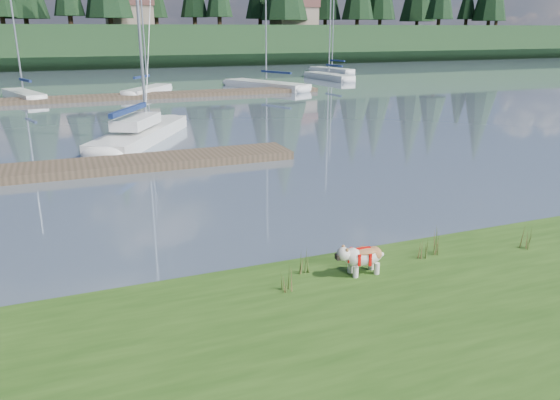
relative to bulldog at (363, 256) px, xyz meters
name	(u,v)px	position (x,y,z in m)	size (l,w,h in m)	color
ground	(122,99)	(-0.89, 32.60, -0.72)	(200.00, 200.00, 0.00)	slate
bank	(432,399)	(-0.89, -3.40, -0.54)	(60.00, 9.00, 0.35)	#2F5318
ridge	(86,46)	(-0.89, 75.60, 1.78)	(200.00, 20.00, 5.00)	black
bulldog	(363,256)	(0.00, 0.00, 0.00)	(0.97, 0.45, 0.58)	silver
sailboat_main	(146,129)	(-1.50, 16.99, -0.29)	(5.89, 8.60, 12.79)	white
dock_near	(72,168)	(-4.89, 11.60, -0.57)	(16.00, 2.00, 0.30)	#4C3D2C
dock_far	(150,95)	(1.11, 32.60, -0.57)	(26.00, 2.20, 0.30)	#4C3D2C
sailboat_bg_1	(21,94)	(-7.58, 35.37, -0.39)	(3.42, 6.91, 10.32)	white
sailboat_bg_2	(151,89)	(1.55, 34.99, -0.38)	(4.89, 6.25, 10.20)	white
sailboat_bg_3	(259,84)	(10.84, 36.16, -0.39)	(5.59, 9.54, 13.91)	white
sailboat_bg_4	(325,76)	(19.74, 41.65, -0.39)	(2.33, 7.98, 11.60)	white
sailboat_bg_5	(328,70)	(23.73, 48.88, -0.39)	(3.00, 7.15, 10.14)	white
weed_0	(304,263)	(-1.03, 0.38, -0.14)	(0.17, 0.14, 0.54)	#475B23
weed_1	(362,255)	(0.23, 0.41, -0.19)	(0.17, 0.14, 0.42)	#475B23
weed_2	(437,242)	(1.92, 0.26, -0.11)	(0.17, 0.14, 0.61)	#475B23
weed_3	(287,280)	(-1.59, -0.12, -0.16)	(0.17, 0.14, 0.49)	#475B23
weed_4	(424,249)	(1.52, 0.15, -0.16)	(0.17, 0.14, 0.49)	#475B23
weed_5	(527,238)	(3.87, -0.19, -0.14)	(0.17, 0.14, 0.53)	#475B23
mud_lip	(298,273)	(-0.89, 1.00, -0.65)	(60.00, 0.50, 0.14)	#33281C
house_1	(129,10)	(5.11, 73.60, 6.60)	(6.30, 5.30, 4.65)	gray
house_2	(294,11)	(29.11, 71.60, 6.60)	(6.30, 5.30, 4.65)	gray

